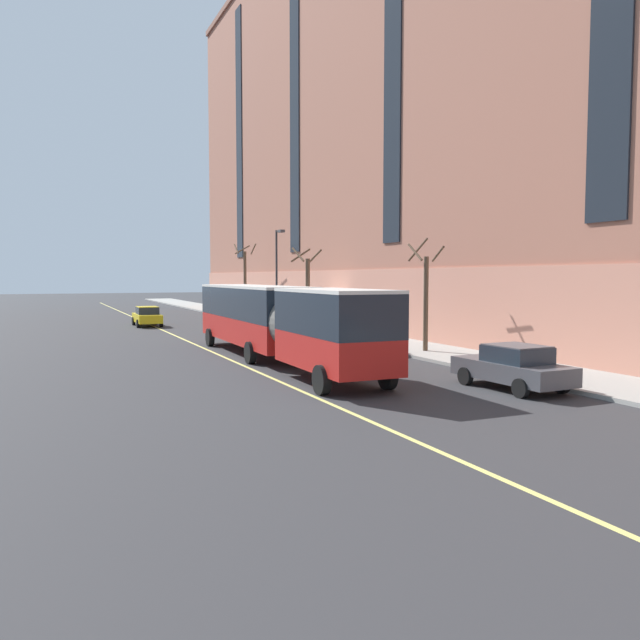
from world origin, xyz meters
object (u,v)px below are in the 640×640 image
(parked_car_navy_4, at_px, (359,337))
(fire_hydrant, at_px, (266,319))
(parked_car_black_3, at_px, (268,320))
(parked_car_navy_2, at_px, (303,326))
(street_tree_far_uptown, at_px, (307,287))
(city_bus, at_px, (275,318))
(street_tree_mid_block, at_px, (425,295))
(taxi_cab, at_px, (147,316))
(street_tree_far_downtown, at_px, (245,279))
(street_lamp, at_px, (278,267))
(parked_car_darkgray_0, at_px, (513,367))

(parked_car_navy_4, xyz_separation_m, fire_hydrant, (1.73, 19.45, -0.29))
(parked_car_black_3, distance_m, parked_car_navy_4, 14.25)
(parked_car_navy_2, height_order, street_tree_far_uptown, street_tree_far_uptown)
(city_bus, bearing_deg, parked_car_navy_4, 18.36)
(parked_car_navy_4, relative_size, street_tree_mid_block, 0.77)
(parked_car_black_3, bearing_deg, taxi_cab, 133.73)
(parked_car_navy_4, bearing_deg, street_tree_far_downtown, 84.37)
(street_tree_far_downtown, bearing_deg, parked_car_black_3, -100.84)
(street_tree_mid_block, distance_m, street_lamp, 18.97)
(city_bus, height_order, street_tree_mid_block, street_tree_mid_block)
(parked_car_darkgray_0, bearing_deg, street_lamp, 86.22)
(street_lamp, bearing_deg, street_tree_far_downtown, 85.09)
(street_tree_far_uptown, xyz_separation_m, fire_hydrant, (-1.08, 5.96, -2.68))
(parked_car_darkgray_0, bearing_deg, city_bus, 117.40)
(street_tree_mid_block, xyz_separation_m, street_tree_far_downtown, (0.01, 30.60, 0.75))
(parked_car_navy_2, height_order, street_tree_far_downtown, street_tree_far_downtown)
(taxi_cab, distance_m, street_tree_far_uptown, 13.44)
(street_tree_far_uptown, xyz_separation_m, street_lamp, (-0.98, 3.55, 1.43))
(street_tree_far_uptown, bearing_deg, city_bus, -117.72)
(street_tree_far_downtown, xyz_separation_m, fire_hydrant, (-1.11, -9.33, -3.23))
(parked_car_black_3, bearing_deg, street_tree_far_uptown, -15.38)
(city_bus, relative_size, parked_car_black_3, 4.19)
(parked_car_navy_2, bearing_deg, parked_car_black_3, 90.40)
(parked_car_darkgray_0, distance_m, parked_car_navy_4, 11.60)
(parked_car_navy_2, bearing_deg, street_tree_far_uptown, 64.79)
(parked_car_navy_4, bearing_deg, street_lamp, 83.88)
(street_tree_far_downtown, bearing_deg, fire_hydrant, -96.77)
(parked_car_darkgray_0, xyz_separation_m, street_tree_mid_block, (2.89, 9.77, 2.18))
(parked_car_black_3, height_order, parked_car_navy_4, same)
(parked_car_navy_2, relative_size, street_tree_far_uptown, 0.73)
(city_bus, relative_size, street_lamp, 2.59)
(parked_car_navy_2, height_order, street_tree_mid_block, street_tree_mid_block)
(parked_car_navy_2, distance_m, parked_car_black_3, 6.51)
(parked_car_black_3, distance_m, fire_hydrant, 5.47)
(city_bus, relative_size, parked_car_navy_4, 4.27)
(street_tree_far_downtown, bearing_deg, parked_car_darkgray_0, -94.11)
(parked_car_navy_4, bearing_deg, street_tree_far_uptown, 78.24)
(taxi_cab, bearing_deg, parked_car_black_3, -46.27)
(parked_car_black_3, relative_size, fire_hydrant, 6.31)
(street_tree_far_uptown, bearing_deg, taxi_cab, 140.10)
(street_lamp, bearing_deg, street_tree_mid_block, -86.97)
(parked_car_navy_2, distance_m, parked_car_navy_4, 7.74)
(taxi_cab, bearing_deg, street_tree_far_downtown, 33.77)
(parked_car_black_3, height_order, street_tree_far_downtown, street_tree_far_downtown)
(street_tree_far_uptown, bearing_deg, parked_car_black_3, 164.62)
(city_bus, xyz_separation_m, parked_car_darkgray_0, (5.12, -9.88, -1.23))
(taxi_cab, bearing_deg, street_lamp, -28.28)
(city_bus, bearing_deg, street_tree_far_uptown, 62.28)
(parked_car_navy_4, xyz_separation_m, street_tree_far_downtown, (2.84, 28.77, 2.94))
(taxi_cab, bearing_deg, city_bus, -84.82)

